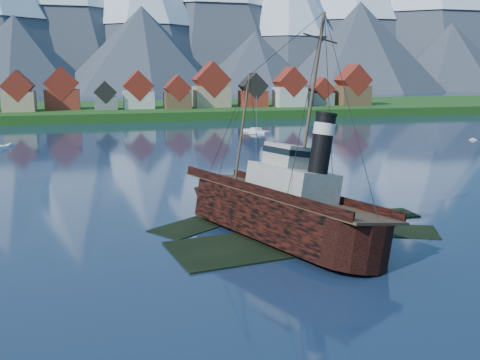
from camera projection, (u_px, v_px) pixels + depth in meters
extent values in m
plane|color=#172741|center=(285.00, 237.00, 55.11)|extent=(1400.00, 1400.00, 0.00)
cube|color=black|center=(263.00, 249.00, 52.51)|extent=(19.08, 11.42, 1.00)
cube|color=black|center=(323.00, 226.00, 60.52)|extent=(15.15, 9.76, 1.00)
cube|color=black|center=(275.00, 216.00, 64.19)|extent=(11.45, 9.06, 1.00)
cube|color=black|center=(393.00, 235.00, 57.35)|extent=(10.27, 8.34, 1.00)
cube|color=black|center=(189.00, 231.00, 58.54)|extent=(9.42, 8.68, 1.00)
cube|color=black|center=(389.00, 217.00, 63.78)|extent=(6.00, 4.00, 1.00)
cube|color=#1C3F12|center=(141.00, 113.00, 215.75)|extent=(600.00, 80.00, 3.20)
cube|color=#3F3D38|center=(151.00, 122.00, 179.84)|extent=(600.00, 2.50, 2.00)
cube|color=tan|center=(19.00, 101.00, 184.46)|extent=(10.50, 9.00, 6.80)
cube|color=maroon|center=(18.00, 86.00, 183.40)|extent=(10.69, 9.18, 10.69)
cube|color=maroon|center=(63.00, 99.00, 193.71)|extent=(12.00, 8.50, 7.20)
cube|color=maroon|center=(62.00, 83.00, 192.55)|extent=(12.22, 8.67, 12.22)
cube|color=slate|center=(106.00, 103.00, 193.10)|extent=(8.00, 7.00, 4.80)
cube|color=black|center=(105.00, 92.00, 192.33)|extent=(8.15, 7.14, 8.15)
cube|color=beige|center=(138.00, 100.00, 198.87)|extent=(11.00, 9.50, 6.40)
cube|color=maroon|center=(138.00, 86.00, 197.83)|extent=(11.20, 9.69, 11.20)
cube|color=brown|center=(177.00, 101.00, 198.76)|extent=(9.50, 8.00, 5.80)
cube|color=maroon|center=(177.00, 88.00, 197.84)|extent=(9.67, 8.16, 9.67)
cube|color=tan|center=(211.00, 96.00, 206.88)|extent=(13.50, 10.00, 8.00)
cube|color=maroon|center=(211.00, 80.00, 205.59)|extent=(13.75, 10.20, 13.75)
cube|color=maroon|center=(253.00, 99.00, 208.36)|extent=(10.00, 8.50, 6.20)
cube|color=black|center=(253.00, 86.00, 207.38)|extent=(10.18, 8.67, 10.18)
cube|color=beige|center=(290.00, 97.00, 209.01)|extent=(11.50, 9.00, 7.50)
cube|color=maroon|center=(290.00, 82.00, 207.84)|extent=(11.71, 9.18, 11.71)
cube|color=slate|center=(321.00, 99.00, 216.91)|extent=(9.00, 7.50, 5.00)
cube|color=maroon|center=(321.00, 89.00, 216.09)|extent=(9.16, 7.65, 9.16)
cube|color=brown|center=(352.00, 95.00, 218.10)|extent=(12.50, 10.00, 7.80)
cube|color=maroon|center=(353.00, 80.00, 216.86)|extent=(12.73, 10.20, 12.73)
cone|color=#2D333D|center=(142.00, 11.00, 492.81)|extent=(170.00, 170.00, 145.00)
cone|color=#2D333D|center=(288.00, 25.00, 521.52)|extent=(150.00, 150.00, 125.00)
cone|color=#2D333D|center=(350.00, 7.00, 566.00)|extent=(200.00, 200.00, 170.00)
cone|color=#2D333D|center=(461.00, 19.00, 620.41)|extent=(180.00, 180.00, 155.00)
cone|color=#2D333D|center=(16.00, 56.00, 385.02)|extent=(120.00, 120.00, 58.00)
cone|color=#2D333D|center=(143.00, 51.00, 402.73)|extent=(136.00, 136.00, 66.00)
cone|color=#2D333D|center=(255.00, 63.00, 431.35)|extent=(110.00, 110.00, 50.00)
cone|color=#2D333D|center=(359.00, 48.00, 449.24)|extent=(150.00, 150.00, 75.00)
cone|color=#2D333D|center=(450.00, 58.00, 474.93)|extent=(124.00, 124.00, 60.00)
cube|color=black|center=(274.00, 216.00, 54.69)|extent=(7.00, 20.15, 4.20)
cone|color=black|center=(241.00, 189.00, 67.04)|extent=(7.00, 7.00, 7.00)
cylinder|color=black|center=(313.00, 247.00, 45.16)|extent=(7.00, 7.00, 4.20)
cube|color=#4C3826|center=(275.00, 195.00, 54.24)|extent=(6.86, 26.59, 0.25)
cube|color=black|center=(243.00, 193.00, 53.29)|extent=(0.20, 25.75, 0.90)
cube|color=black|center=(306.00, 189.00, 55.02)|extent=(0.20, 25.75, 0.90)
cube|color=#ADA89E|center=(280.00, 184.00, 52.53)|extent=(5.20, 8.50, 3.00)
cube|color=#ADA89E|center=(277.00, 156.00, 52.95)|extent=(3.60, 4.00, 2.20)
cylinder|color=black|center=(293.00, 145.00, 48.54)|extent=(1.90, 1.90, 5.60)
cylinder|color=silver|center=(293.00, 129.00, 48.26)|extent=(2.00, 2.00, 1.10)
cylinder|color=#473828|center=(253.00, 127.00, 60.58)|extent=(0.28, 0.28, 12.00)
cylinder|color=#473828|center=(285.00, 78.00, 49.53)|extent=(0.32, 0.32, 13.00)
cube|color=white|center=(256.00, 132.00, 148.55)|extent=(5.98, 9.19, 1.09)
cube|color=white|center=(256.00, 129.00, 148.38)|extent=(2.91, 3.16, 0.64)
cylinder|color=gray|center=(256.00, 113.00, 147.49)|extent=(0.13, 0.13, 9.46)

